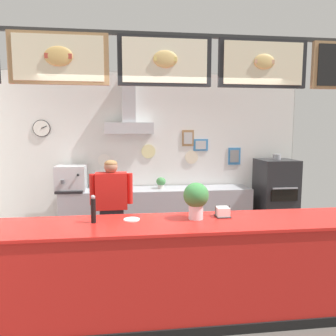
# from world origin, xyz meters

# --- Properties ---
(ground_plane) EXTENTS (6.85, 6.85, 0.00)m
(ground_plane) POSITION_xyz_m (0.00, 0.00, 0.00)
(ground_plane) COLOR #514C47
(back_wall_assembly) EXTENTS (5.71, 2.83, 3.01)m
(back_wall_assembly) POSITION_xyz_m (-0.02, 2.41, 1.61)
(back_wall_assembly) COLOR #9E9E99
(back_wall_assembly) RESTS_ON ground_plane
(service_counter) EXTENTS (4.87, 0.75, 1.03)m
(service_counter) POSITION_xyz_m (0.00, -0.33, 0.51)
(service_counter) COLOR red
(service_counter) RESTS_ON ground_plane
(back_prep_counter) EXTENTS (3.38, 0.60, 0.91)m
(back_prep_counter) POSITION_xyz_m (0.12, 2.20, 0.45)
(back_prep_counter) COLOR #A3A5AD
(back_prep_counter) RESTS_ON ground_plane
(pizza_oven) EXTENTS (0.64, 0.71, 1.52)m
(pizza_oven) POSITION_xyz_m (2.30, 2.06, 0.71)
(pizza_oven) COLOR #232326
(pizza_oven) RESTS_ON ground_plane
(shop_worker) EXTENTS (0.59, 0.24, 1.55)m
(shop_worker) POSITION_xyz_m (-0.63, 0.96, 0.83)
(shop_worker) COLOR #232328
(shop_worker) RESTS_ON ground_plane
(espresso_machine) EXTENTS (0.50, 0.49, 0.44)m
(espresso_machine) POSITION_xyz_m (-1.38, 2.17, 1.12)
(espresso_machine) COLOR silver
(espresso_machine) RESTS_ON back_prep_counter
(potted_oregano) EXTENTS (0.20, 0.20, 0.23)m
(potted_oregano) POSITION_xyz_m (-0.86, 2.17, 1.03)
(potted_oregano) COLOR #4C4C51
(potted_oregano) RESTS_ON back_prep_counter
(potted_thyme) EXTENTS (0.17, 0.17, 0.20)m
(potted_thyme) POSITION_xyz_m (0.19, 2.21, 1.02)
(potted_thyme) COLOR beige
(potted_thyme) RESTS_ON back_prep_counter
(condiment_plate) EXTENTS (0.17, 0.17, 0.01)m
(condiment_plate) POSITION_xyz_m (-0.36, -0.20, 1.03)
(condiment_plate) COLOR white
(condiment_plate) RESTS_ON service_counter
(basil_vase) EXTENTS (0.27, 0.27, 0.39)m
(basil_vase) POSITION_xyz_m (0.31, -0.24, 1.24)
(basil_vase) COLOR silver
(basil_vase) RESTS_ON service_counter
(napkin_holder) EXTENTS (0.16, 0.16, 0.12)m
(napkin_holder) POSITION_xyz_m (0.62, -0.19, 1.08)
(napkin_holder) COLOR #262628
(napkin_holder) RESTS_ON service_counter
(pepper_grinder) EXTENTS (0.05, 0.05, 0.29)m
(pepper_grinder) POSITION_xyz_m (-0.74, -0.25, 1.17)
(pepper_grinder) COLOR black
(pepper_grinder) RESTS_ON service_counter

